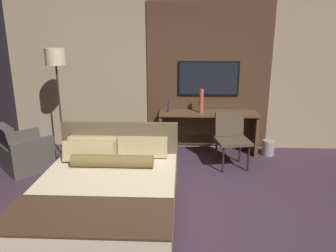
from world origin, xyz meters
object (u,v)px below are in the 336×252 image
bed (106,196)px  desk_chair (231,134)px  desk (208,125)px  floor_lamp (56,66)px  waste_bin (268,148)px  vase_tall (201,101)px  vase_short (169,104)px  tv (209,78)px  armchair_by_window (25,153)px

bed → desk_chair: (1.74, 1.76, 0.25)m
desk → desk_chair: bearing=-62.1°
floor_lamp → waste_bin: floor_lamp is taller
bed → waste_bin: (2.51, 2.27, -0.16)m
vase_tall → vase_short: (-0.59, 0.03, -0.06)m
tv → vase_tall: (-0.14, -0.29, -0.37)m
desk_chair → vase_tall: size_ratio=2.09×
tv → vase_short: tv is taller
desk_chair → floor_lamp: floor_lamp is taller
vase_short → desk_chair: bearing=-29.7°
desk → desk_chair: (0.34, -0.65, 0.02)m
floor_lamp → vase_tall: (2.50, 0.33, -0.65)m
vase_tall → vase_short: size_ratio=1.42×
bed → tv: tv is taller
tv → armchair_by_window: (-3.07, -1.20, -1.09)m
desk → floor_lamp: size_ratio=0.93×
bed → waste_bin: size_ratio=7.70×
armchair_by_window → vase_short: (2.35, 0.95, 0.65)m
tv → armchair_by_window: tv is taller
bed → armchair_by_window: 2.20m
bed → tv: size_ratio=1.90×
desk_chair → waste_bin: (0.78, 0.51, -0.41)m
desk → floor_lamp: bearing=-171.3°
tv → waste_bin: bearing=-17.5°
desk_chair → armchair_by_window: 3.44m
floor_lamp → vase_short: bearing=10.7°
bed → vase_tall: size_ratio=4.93×
vase_tall → floor_lamp: bearing=-172.5°
desk → floor_lamp: (-2.64, -0.40, 1.12)m
tv → floor_lamp: floor_lamp is taller
desk → vase_short: 0.83m
tv → bed: bearing=-118.0°
vase_tall → waste_bin: 1.52m
armchair_by_window → floor_lamp: (0.43, 0.58, 1.36)m
armchair_by_window → floor_lamp: floor_lamp is taller
desk → tv: 0.87m
desk → tv: (0.00, 0.21, 0.84)m
desk_chair → vase_tall: bearing=119.8°
bed → desk: bearing=60.0°
desk_chair → waste_bin: bearing=23.2°
vase_short → bed: bearing=-105.7°
desk_chair → floor_lamp: bearing=165.3°
vase_tall → waste_bin: bearing=-3.0°
armchair_by_window → bed: bearing=-175.7°
vase_tall → bed: bearing=-118.3°
tv → desk_chair: 1.24m
desk_chair → vase_tall: 0.87m
waste_bin → floor_lamp: bearing=-176.0°
vase_tall → vase_short: bearing=176.6°
floor_lamp → vase_tall: size_ratio=4.45×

